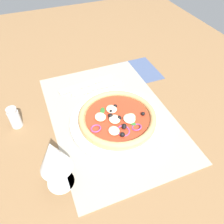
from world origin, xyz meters
TOP-DOWN VIEW (x-y plane):
  - ground_plane at (0.00, 0.00)cm, footprint 190.00×140.00cm
  - placemat at (0.00, 0.00)cm, footprint 51.76×35.07cm
  - plate at (-3.75, -0.63)cm, footprint 27.79×27.79cm
  - pizza at (-3.84, -0.58)cm, footprint 22.61×22.61cm
  - fork at (13.66, 0.73)cm, footprint 2.21×18.01cm
  - knife at (16.95, 2.67)cm, footprint 3.87×20.06cm
  - wine_glass at (-16.37, 19.10)cm, footprint 7.20×7.20cm
  - napkin at (18.19, -18.43)cm, footprint 15.75×14.18cm
  - pepper_shaker at (6.38, 27.01)cm, footprint 3.20×3.20cm

SIDE VIEW (x-z plane):
  - ground_plane at x=0.00cm, z-range -2.40..0.00cm
  - napkin at x=18.19cm, z-range 0.00..0.36cm
  - placemat at x=0.00cm, z-range 0.00..0.40cm
  - fork at x=13.66cm, z-range 0.40..0.84cm
  - knife at x=16.95cm, z-range 0.35..0.96cm
  - plate at x=-3.75cm, z-range 0.40..1.54cm
  - pizza at x=-3.84cm, z-range 1.30..3.99cm
  - pepper_shaker at x=6.38cm, z-range -0.10..6.60cm
  - wine_glass at x=-16.37cm, z-range 2.81..17.71cm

